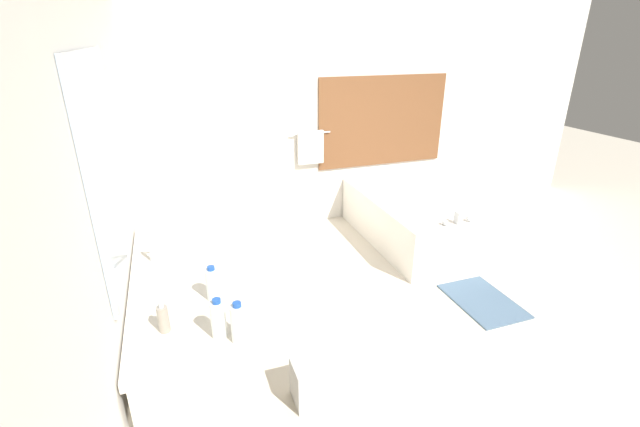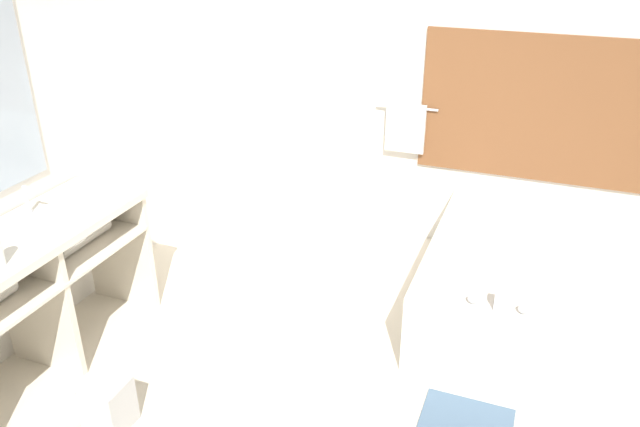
# 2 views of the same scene
# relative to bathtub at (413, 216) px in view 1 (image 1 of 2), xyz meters

# --- Properties ---
(ground_plane) EXTENTS (16.00, 16.00, 0.00)m
(ground_plane) POSITION_rel_bathtub_xyz_m (-0.67, -1.31, -0.29)
(ground_plane) COLOR beige
(ground_plane) RESTS_ON ground
(wall_back_with_blinds) EXTENTS (7.40, 0.13, 2.70)m
(wall_back_with_blinds) POSITION_rel_bathtub_xyz_m (-0.64, 0.92, 1.05)
(wall_back_with_blinds) COLOR white
(wall_back_with_blinds) RESTS_ON ground_plane
(wall_left_with_mirror) EXTENTS (0.08, 7.40, 2.70)m
(wall_left_with_mirror) POSITION_rel_bathtub_xyz_m (-2.89, -1.31, 1.07)
(wall_left_with_mirror) COLOR white
(wall_left_with_mirror) RESTS_ON ground_plane
(vanity_counter) EXTENTS (0.58, 1.59, 0.92)m
(vanity_counter) POSITION_rel_bathtub_xyz_m (-2.56, -1.58, 0.39)
(vanity_counter) COLOR beige
(vanity_counter) RESTS_ON ground_plane
(sink_faucet) EXTENTS (0.09, 0.04, 0.18)m
(sink_faucet) POSITION_rel_bathtub_xyz_m (-2.72, -1.37, 0.71)
(sink_faucet) COLOR silver
(sink_faucet) RESTS_ON vanity_counter
(bathtub) EXTENTS (1.04, 1.76, 0.65)m
(bathtub) POSITION_rel_bathtub_xyz_m (0.00, 0.00, 0.00)
(bathtub) COLOR silver
(bathtub) RESTS_ON ground_plane
(water_bottle_1) EXTENTS (0.07, 0.07, 0.21)m
(water_bottle_1) POSITION_rel_bathtub_xyz_m (-2.42, -2.23, 0.72)
(water_bottle_1) COLOR silver
(water_bottle_1) RESTS_ON vanity_counter
(water_bottle_2) EXTENTS (0.07, 0.07, 0.20)m
(water_bottle_2) POSITION_rel_bathtub_xyz_m (-2.41, -1.90, 0.72)
(water_bottle_2) COLOR silver
(water_bottle_2) RESTS_ON vanity_counter
(water_bottle_3) EXTENTS (0.07, 0.07, 0.21)m
(water_bottle_3) POSITION_rel_bathtub_xyz_m (-2.34, -2.29, 0.72)
(water_bottle_3) COLOR silver
(water_bottle_3) RESTS_ON vanity_counter
(soap_dispenser) EXTENTS (0.05, 0.05, 0.16)m
(soap_dispenser) POSITION_rel_bathtub_xyz_m (-2.67, -2.10, 0.70)
(soap_dispenser) COLOR gray
(soap_dispenser) RESTS_ON vanity_counter
(waste_bin) EXTENTS (0.22, 0.22, 0.29)m
(waste_bin) POSITION_rel_bathtub_xyz_m (-1.88, -1.89, -0.14)
(waste_bin) COLOR #B2B2B2
(waste_bin) RESTS_ON ground_plane
(bath_mat) EXTENTS (0.50, 0.71, 0.02)m
(bath_mat) POSITION_rel_bathtub_xyz_m (-0.06, -1.34, -0.28)
(bath_mat) COLOR slate
(bath_mat) RESTS_ON ground_plane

